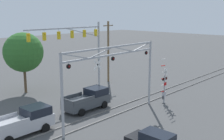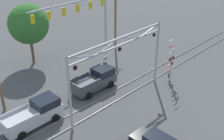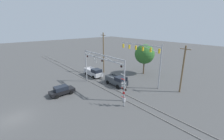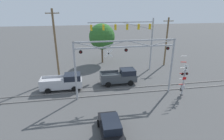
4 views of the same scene
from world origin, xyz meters
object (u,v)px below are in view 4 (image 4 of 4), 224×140
Objects in this scene: pickup_truck_lead at (120,77)px; pickup_truck_following at (64,82)px; sedan_waiting at (111,127)px; utility_pole_right at (166,41)px; traffic_signal_span at (135,34)px; background_tree_beyond_span at (102,37)px; utility_pole_left at (56,45)px; crossing_signal_mast at (183,80)px; crossing_gantry at (126,58)px.

pickup_truck_lead is 0.96× the size of pickup_truck_following.
utility_pole_right is (12.74, 16.71, 3.56)m from sedan_waiting.
traffic_signal_span is 1.41× the size of background_tree_beyond_span.
sedan_waiting is 0.50× the size of utility_pole_right.
traffic_signal_span is 12.12m from utility_pole_left.
utility_pole_right is (9.73, 6.52, 3.35)m from pickup_truck_lead.
pickup_truck_following is at bearing -74.95° from utility_pole_left.
crossing_signal_mast is 14.76m from pickup_truck_following.
crossing_gantry is at bearing -134.58° from utility_pole_right.
utility_pole_left is (-1.00, 3.72, 4.10)m from pickup_truck_following.
traffic_signal_span is 13.26m from pickup_truck_following.
background_tree_beyond_span is (-7.88, 14.59, 3.06)m from crossing_signal_mast.
traffic_signal_span is 7.85m from pickup_truck_lead.
background_tree_beyond_span is at bearing 96.99° from pickup_truck_lead.
background_tree_beyond_span is (7.28, 6.83, -0.14)m from utility_pole_left.
crossing_signal_mast is at bearing -34.84° from pickup_truck_lead.
utility_pole_right is at bearing 74.58° from crossing_signal_mast.
pickup_truck_following is (-14.16, 4.04, -0.89)m from crossing_signal_mast.
traffic_signal_span is at bearing -47.21° from background_tree_beyond_span.
utility_pole_right is at bearing 14.27° from traffic_signal_span.
utility_pole_right reaches higher than background_tree_beyond_span.
crossing_gantry is 9.26m from traffic_signal_span.
crossing_signal_mast is 0.96× the size of pickup_truck_following.
pickup_truck_lead is (-3.44, -4.92, -5.06)m from traffic_signal_span.
crossing_signal_mast is at bearing -9.34° from crossing_gantry.
utility_pole_left is at bearing 141.54° from crossing_gantry.
crossing_gantry is 5.12m from pickup_truck_lead.
traffic_signal_span reaches higher than pickup_truck_lead.
background_tree_beyond_span reaches higher than sedan_waiting.
crossing_gantry is at bearing -92.45° from pickup_truck_lead.
pickup_truck_following is 18.95m from utility_pole_right.
utility_pole_left is (-8.50, 3.12, 4.10)m from pickup_truck_lead.
pickup_truck_lead is at bearing -125.01° from traffic_signal_span.
utility_pole_right is at bearing -17.43° from background_tree_beyond_span.
pickup_truck_lead is (-6.66, 4.63, -0.90)m from crossing_signal_mast.
crossing_gantry is at bearing 170.66° from crossing_signal_mast.
crossing_signal_mast is 0.59× the size of utility_pole_right.
crossing_signal_mast is 11.21m from sedan_waiting.
pickup_truck_lead is at bearing -146.20° from utility_pole_right.
pickup_truck_following is 0.52× the size of utility_pole_left.
sedan_waiting is at bearing -106.45° from pickup_truck_lead.
crossing_signal_mast is 0.48× the size of traffic_signal_span.
pickup_truck_lead is 10.78m from background_tree_beyond_span.
sedan_waiting is (-9.67, -5.56, -1.10)m from crossing_signal_mast.
crossing_signal_mast is 17.33m from utility_pole_left.
pickup_truck_lead reaches higher than sedan_waiting.
traffic_signal_span is at bearing 8.54° from utility_pole_left.
utility_pole_right is (18.24, 3.39, -0.75)m from utility_pole_left.
crossing_signal_mast is at bearing -105.42° from utility_pole_right.
utility_pole_left is at bearing -169.46° from utility_pole_right.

